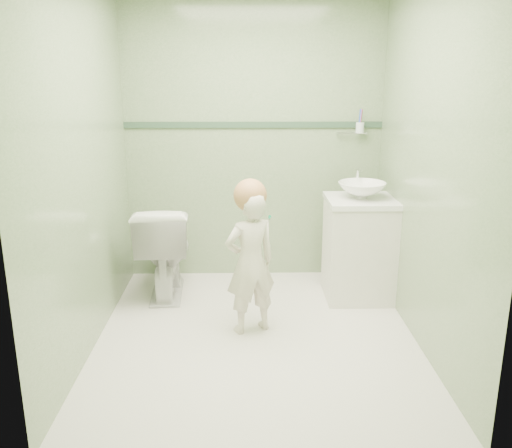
{
  "coord_description": "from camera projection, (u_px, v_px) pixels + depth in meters",
  "views": [
    {
      "loc": [
        -0.07,
        -3.46,
        1.8
      ],
      "look_at": [
        0.0,
        0.15,
        0.78
      ],
      "focal_mm": 38.3,
      "sensor_mm": 36.0,
      "label": 1
    }
  ],
  "objects": [
    {
      "name": "ground",
      "position": [
        256.0,
        337.0,
        3.82
      ],
      "size": [
        2.5,
        2.5,
        0.0
      ],
      "primitive_type": "plane",
      "color": "silver",
      "rests_on": "ground"
    },
    {
      "name": "room_shell",
      "position": [
        256.0,
        167.0,
        3.49
      ],
      "size": [
        2.5,
        2.54,
        2.4
      ],
      "color": "gray",
      "rests_on": "ground"
    },
    {
      "name": "trim_stripe",
      "position": [
        253.0,
        125.0,
        4.64
      ],
      "size": [
        2.2,
        0.02,
        0.05
      ],
      "primitive_type": "cube",
      "color": "#2F4A37",
      "rests_on": "room_shell"
    },
    {
      "name": "vanity",
      "position": [
        359.0,
        250.0,
        4.4
      ],
      "size": [
        0.52,
        0.5,
        0.8
      ],
      "primitive_type": "cube",
      "color": "silver",
      "rests_on": "ground"
    },
    {
      "name": "counter",
      "position": [
        361.0,
        201.0,
        4.29
      ],
      "size": [
        0.54,
        0.52,
        0.04
      ],
      "primitive_type": "cube",
      "color": "white",
      "rests_on": "vanity"
    },
    {
      "name": "basin",
      "position": [
        362.0,
        190.0,
        4.26
      ],
      "size": [
        0.37,
        0.37,
        0.13
      ],
      "primitive_type": "imported",
      "color": "white",
      "rests_on": "counter"
    },
    {
      "name": "faucet",
      "position": [
        358.0,
        176.0,
        4.42
      ],
      "size": [
        0.03,
        0.13,
        0.18
      ],
      "color": "silver",
      "rests_on": "counter"
    },
    {
      "name": "cup_holder",
      "position": [
        359.0,
        128.0,
        4.61
      ],
      "size": [
        0.26,
        0.07,
        0.21
      ],
      "color": "silver",
      "rests_on": "room_shell"
    },
    {
      "name": "toilet",
      "position": [
        164.0,
        249.0,
        4.47
      ],
      "size": [
        0.47,
        0.78,
        0.77
      ],
      "primitive_type": "imported",
      "rotation": [
        0.0,
        0.0,
        3.2
      ],
      "color": "white",
      "rests_on": "ground"
    },
    {
      "name": "toddler",
      "position": [
        250.0,
        263.0,
        3.78
      ],
      "size": [
        0.44,
        0.38,
        1.02
      ],
      "primitive_type": "imported",
      "rotation": [
        0.0,
        0.0,
        3.56
      ],
      "color": "silver",
      "rests_on": "ground"
    },
    {
      "name": "hair_cap",
      "position": [
        250.0,
        195.0,
        3.68
      ],
      "size": [
        0.23,
        0.23,
        0.23
      ],
      "primitive_type": "sphere",
      "color": "#B37A4A",
      "rests_on": "toddler"
    },
    {
      "name": "teal_toothbrush",
      "position": [
        268.0,
        217.0,
        3.61
      ],
      "size": [
        0.1,
        0.14,
        0.08
      ],
      "color": "#038757",
      "rests_on": "toddler"
    }
  ]
}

